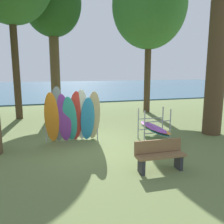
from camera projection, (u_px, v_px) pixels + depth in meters
name	position (u px, v px, depth m)	size (l,w,h in m)	color
ground_plane	(86.00, 147.00, 8.47)	(80.00, 80.00, 0.00)	olive
lake_water	(51.00, 88.00, 35.86)	(80.00, 36.00, 0.10)	#38607A
tree_far_left_back	(149.00, 6.00, 14.24)	(4.56, 4.56, 9.26)	#4C3823
tree_far_right_back	(52.00, 5.00, 14.88)	(3.70, 3.70, 9.10)	brown
leaning_board_pile	(73.00, 118.00, 8.69)	(2.14, 1.17, 2.21)	orange
board_storage_rack	(154.00, 128.00, 9.33)	(1.15, 2.13, 1.25)	#9EA0A5
park_bench	(160.00, 155.00, 6.43)	(1.41, 0.46, 0.85)	#2D2D33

